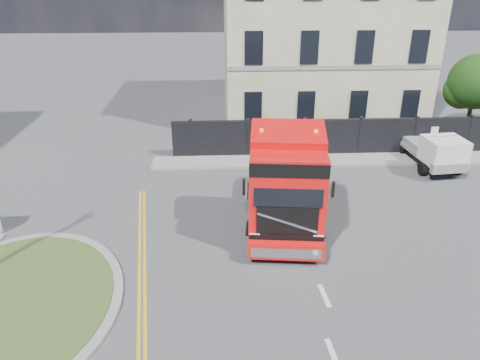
{
  "coord_description": "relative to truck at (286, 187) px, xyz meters",
  "views": [
    {
      "loc": [
        -0.53,
        -14.4,
        9.4
      ],
      "look_at": [
        0.25,
        2.05,
        1.8
      ],
      "focal_mm": 35.0,
      "sensor_mm": 36.0,
      "label": 1
    }
  ],
  "objects": [
    {
      "name": "georgian_building",
      "position": [
        4.08,
        15.27,
        3.91
      ],
      "size": [
        12.3,
        10.3,
        12.8
      ],
      "color": "beige",
      "rests_on": "ground"
    },
    {
      "name": "ground",
      "position": [
        -1.92,
        -1.23,
        -1.87
      ],
      "size": [
        120.0,
        120.0,
        0.0
      ],
      "primitive_type": "plane",
      "color": "#424244",
      "rests_on": "ground"
    },
    {
      "name": "hoarding_fence",
      "position": [
        4.63,
        7.77,
        -0.87
      ],
      "size": [
        18.8,
        0.25,
        2.0
      ],
      "color": "black",
      "rests_on": "ground"
    },
    {
      "name": "truck",
      "position": [
        0.0,
        0.0,
        0.0
      ],
      "size": [
        3.3,
        7.19,
        4.17
      ],
      "rotation": [
        0.0,
        0.0,
        -0.11
      ],
      "color": "black",
      "rests_on": "ground"
    },
    {
      "name": "tree",
      "position": [
        12.46,
        10.87,
        1.18
      ],
      "size": [
        3.2,
        3.2,
        4.8
      ],
      "color": "#382619",
      "rests_on": "ground"
    },
    {
      "name": "flatbed_pickup",
      "position": [
        8.34,
        5.41,
        -0.86
      ],
      "size": [
        2.18,
        4.64,
        1.87
      ],
      "rotation": [
        0.0,
        0.0,
        0.09
      ],
      "color": "slate",
      "rests_on": "ground"
    },
    {
      "name": "pavement_far",
      "position": [
        4.08,
        6.87,
        -1.81
      ],
      "size": [
        20.0,
        1.6,
        0.12
      ],
      "primitive_type": "cube",
      "color": "gray",
      "rests_on": "ground"
    },
    {
      "name": "traffic_island",
      "position": [
        -8.92,
        -4.23,
        -1.79
      ],
      "size": [
        6.8,
        6.8,
        0.17
      ],
      "color": "gray",
      "rests_on": "ground"
    }
  ]
}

